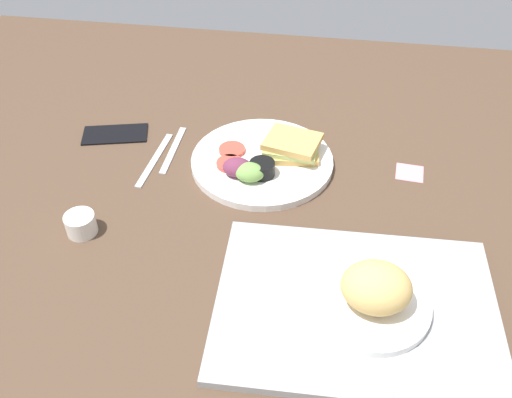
{
  "coord_description": "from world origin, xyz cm",
  "views": [
    {
      "loc": [
        -10.07,
        80.7,
        73.8
      ],
      "look_at": [
        2.0,
        3.0,
        4.0
      ],
      "focal_mm": 39.47,
      "sensor_mm": 36.0,
      "label": 1
    }
  ],
  "objects_px": {
    "plate_with_salad": "(265,160)",
    "knife": "(155,159)",
    "cell_phone": "(115,133)",
    "serving_tray": "(356,308)",
    "espresso_cup": "(81,224)",
    "fork": "(173,149)",
    "sticky_note": "(410,173)",
    "bread_plate_near": "(374,294)"
  },
  "relations": [
    {
      "from": "serving_tray",
      "to": "knife",
      "type": "relative_size",
      "value": 2.37
    },
    {
      "from": "fork",
      "to": "knife",
      "type": "relative_size",
      "value": 0.89
    },
    {
      "from": "bread_plate_near",
      "to": "espresso_cup",
      "type": "xyz_separation_m",
      "value": [
        0.53,
        -0.11,
        -0.03
      ]
    },
    {
      "from": "serving_tray",
      "to": "sticky_note",
      "type": "height_order",
      "value": "serving_tray"
    },
    {
      "from": "cell_phone",
      "to": "sticky_note",
      "type": "xyz_separation_m",
      "value": [
        -0.65,
        0.04,
        -0.0
      ]
    },
    {
      "from": "serving_tray",
      "to": "espresso_cup",
      "type": "xyz_separation_m",
      "value": [
        0.5,
        -0.1,
        0.01
      ]
    },
    {
      "from": "plate_with_salad",
      "to": "knife",
      "type": "relative_size",
      "value": 1.58
    },
    {
      "from": "bread_plate_near",
      "to": "sticky_note",
      "type": "height_order",
      "value": "bread_plate_near"
    },
    {
      "from": "serving_tray",
      "to": "bread_plate_near",
      "type": "height_order",
      "value": "bread_plate_near"
    },
    {
      "from": "plate_with_salad",
      "to": "sticky_note",
      "type": "distance_m",
      "value": 0.3
    },
    {
      "from": "sticky_note",
      "to": "bread_plate_near",
      "type": "bearing_deg",
      "value": 77.82
    },
    {
      "from": "plate_with_salad",
      "to": "espresso_cup",
      "type": "relative_size",
      "value": 5.35
    },
    {
      "from": "serving_tray",
      "to": "sticky_note",
      "type": "relative_size",
      "value": 8.04
    },
    {
      "from": "plate_with_salad",
      "to": "knife",
      "type": "distance_m",
      "value": 0.24
    },
    {
      "from": "espresso_cup",
      "to": "sticky_note",
      "type": "distance_m",
      "value": 0.67
    },
    {
      "from": "serving_tray",
      "to": "sticky_note",
      "type": "bearing_deg",
      "value": -105.57
    },
    {
      "from": "plate_with_salad",
      "to": "knife",
      "type": "bearing_deg",
      "value": 3.85
    },
    {
      "from": "plate_with_salad",
      "to": "sticky_note",
      "type": "bearing_deg",
      "value": -175.61
    },
    {
      "from": "espresso_cup",
      "to": "fork",
      "type": "height_order",
      "value": "espresso_cup"
    },
    {
      "from": "serving_tray",
      "to": "fork",
      "type": "relative_size",
      "value": 2.65
    },
    {
      "from": "plate_with_salad",
      "to": "espresso_cup",
      "type": "bearing_deg",
      "value": 39.01
    },
    {
      "from": "espresso_cup",
      "to": "cell_phone",
      "type": "height_order",
      "value": "espresso_cup"
    },
    {
      "from": "espresso_cup",
      "to": "knife",
      "type": "height_order",
      "value": "espresso_cup"
    },
    {
      "from": "knife",
      "to": "cell_phone",
      "type": "bearing_deg",
      "value": -118.82
    },
    {
      "from": "serving_tray",
      "to": "knife",
      "type": "height_order",
      "value": "serving_tray"
    },
    {
      "from": "knife",
      "to": "plate_with_salad",
      "type": "bearing_deg",
      "value": 98.41
    },
    {
      "from": "bread_plate_near",
      "to": "knife",
      "type": "height_order",
      "value": "bread_plate_near"
    },
    {
      "from": "plate_with_salad",
      "to": "espresso_cup",
      "type": "xyz_separation_m",
      "value": [
        0.31,
        0.25,
        0.0
      ]
    },
    {
      "from": "sticky_note",
      "to": "plate_with_salad",
      "type": "bearing_deg",
      "value": 4.39
    },
    {
      "from": "fork",
      "to": "cell_phone",
      "type": "xyz_separation_m",
      "value": [
        0.15,
        -0.04,
        0.0
      ]
    },
    {
      "from": "cell_phone",
      "to": "knife",
      "type": "bearing_deg",
      "value": 132.56
    },
    {
      "from": "espresso_cup",
      "to": "knife",
      "type": "relative_size",
      "value": 0.29
    },
    {
      "from": "knife",
      "to": "cell_phone",
      "type": "relative_size",
      "value": 1.32
    },
    {
      "from": "bread_plate_near",
      "to": "fork",
      "type": "xyz_separation_m",
      "value": [
        0.43,
        -0.38,
        -0.05
      ]
    },
    {
      "from": "plate_with_salad",
      "to": "espresso_cup",
      "type": "height_order",
      "value": "plate_with_salad"
    },
    {
      "from": "serving_tray",
      "to": "knife",
      "type": "xyz_separation_m",
      "value": [
        0.43,
        -0.34,
        -0.01
      ]
    },
    {
      "from": "espresso_cup",
      "to": "sticky_note",
      "type": "relative_size",
      "value": 1.0
    },
    {
      "from": "sticky_note",
      "to": "espresso_cup",
      "type": "bearing_deg",
      "value": 24.01
    },
    {
      "from": "bread_plate_near",
      "to": "cell_phone",
      "type": "bearing_deg",
      "value": -35.84
    },
    {
      "from": "serving_tray",
      "to": "cell_phone",
      "type": "relative_size",
      "value": 3.13
    },
    {
      "from": "fork",
      "to": "sticky_note",
      "type": "height_order",
      "value": "fork"
    },
    {
      "from": "sticky_note",
      "to": "cell_phone",
      "type": "bearing_deg",
      "value": -3.23
    }
  ]
}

